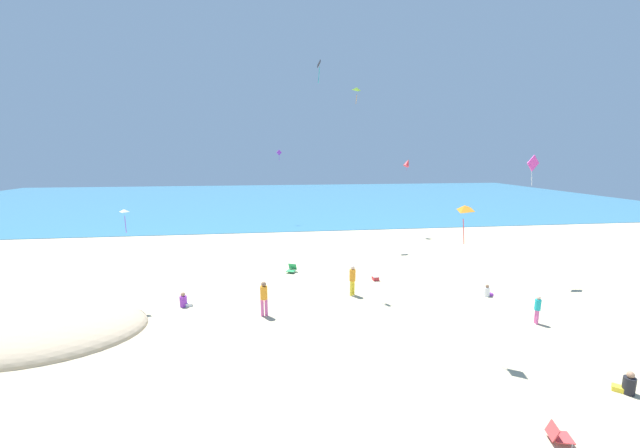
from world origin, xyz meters
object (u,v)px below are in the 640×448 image
at_px(kite_purple, 279,153).
at_px(kite_magenta, 533,164).
at_px(beach_chair_far_right, 292,269).
at_px(kite_white, 124,211).
at_px(kite_lime, 357,89).
at_px(person_2, 487,292).
at_px(cooler_box, 375,278).
at_px(kite_red, 407,163).
at_px(beach_chair_near_camera, 558,434).
at_px(person_1, 264,296).
at_px(person_5, 184,301).
at_px(kite_black, 319,65).
at_px(person_3, 352,278).
at_px(person_0, 538,308).
at_px(kite_orange, 465,208).
at_px(person_4, 627,385).

bearing_deg(kite_purple, kite_magenta, -57.01).
xyz_separation_m(beach_chair_far_right, kite_white, (-8.68, -4.45, 4.76)).
bearing_deg(kite_lime, kite_white, -140.73).
relative_size(person_2, kite_lime, 0.48).
bearing_deg(cooler_box, kite_lime, 84.83).
height_order(beach_chair_far_right, kite_red, kite_red).
distance_m(beach_chair_near_camera, person_1, 12.47).
distance_m(person_5, kite_lime, 21.64).
bearing_deg(beach_chair_far_right, kite_black, 63.41).
bearing_deg(kite_black, person_3, -60.06).
bearing_deg(person_1, person_5, -113.96).
xyz_separation_m(person_0, person_3, (-7.76, 4.72, 0.21)).
height_order(kite_white, kite_black, kite_black).
relative_size(cooler_box, kite_purple, 0.38).
height_order(kite_lime, kite_orange, kite_lime).
bearing_deg(person_4, beach_chair_near_camera, 66.17).
height_order(person_0, kite_orange, kite_orange).
xyz_separation_m(beach_chair_far_right, person_0, (10.88, -9.42, 0.56)).
height_order(person_3, person_5, person_3).
distance_m(beach_chair_far_right, beach_chair_near_camera, 17.46).
distance_m(person_5, kite_magenta, 21.61).
height_order(person_2, person_3, person_3).
bearing_deg(kite_white, beach_chair_far_right, 27.13).
bearing_deg(person_2, kite_lime, 99.34).
height_order(cooler_box, kite_black, kite_black).
distance_m(person_4, kite_black, 19.73).
xyz_separation_m(person_1, person_5, (-4.15, 1.76, -0.73)).
bearing_deg(kite_magenta, cooler_box, 173.82).
bearing_deg(person_3, person_2, -138.49).
bearing_deg(kite_red, beach_chair_far_right, -137.75).
bearing_deg(person_1, kite_magenta, 101.03).
xyz_separation_m(beach_chair_far_right, kite_magenta, (14.46, -3.35, 7.02)).
height_order(cooler_box, kite_magenta, kite_magenta).
relative_size(kite_purple, kite_orange, 0.82).
bearing_deg(cooler_box, kite_purple, 103.79).
relative_size(kite_red, kite_white, 0.94).
relative_size(person_2, kite_orange, 0.43).
bearing_deg(person_0, kite_red, 99.20).
distance_m(person_1, kite_purple, 26.92).
bearing_deg(kite_black, kite_lime, 65.16).
bearing_deg(person_3, person_4, 175.80).
distance_m(person_1, kite_black, 13.14).
bearing_deg(kite_black, person_4, -55.52).
distance_m(person_0, person_2, 3.64).
height_order(beach_chair_near_camera, person_1, person_1).
bearing_deg(person_5, kite_lime, 39.52).
distance_m(beach_chair_near_camera, kite_purple, 36.82).
distance_m(beach_chair_far_right, kite_magenta, 16.42).
height_order(beach_chair_far_right, beach_chair_near_camera, beach_chair_far_right).
bearing_deg(kite_lime, person_3, -103.37).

